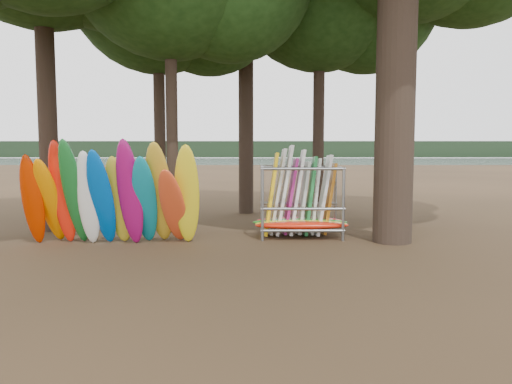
{
  "coord_description": "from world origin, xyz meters",
  "views": [
    {
      "loc": [
        0.78,
        -13.66,
        2.8
      ],
      "look_at": [
        0.77,
        1.5,
        1.4
      ],
      "focal_mm": 35.0,
      "sensor_mm": 36.0,
      "label": 1
    }
  ],
  "objects": [
    {
      "name": "lake",
      "position": [
        0.0,
        60.0,
        0.0
      ],
      "size": [
        160.0,
        160.0,
        0.0
      ],
      "primitive_type": "plane",
      "color": "gray",
      "rests_on": "ground"
    },
    {
      "name": "kayak_row",
      "position": [
        -3.28,
        0.29,
        1.36
      ],
      "size": [
        5.04,
        1.86,
        3.14
      ],
      "color": "#C32700",
      "rests_on": "ground"
    },
    {
      "name": "far_shore",
      "position": [
        0.0,
        110.0,
        2.0
      ],
      "size": [
        160.0,
        4.0,
        4.0
      ],
      "primitive_type": "cube",
      "color": "black",
      "rests_on": "ground"
    },
    {
      "name": "ground",
      "position": [
        0.0,
        0.0,
        0.0
      ],
      "size": [
        120.0,
        120.0,
        0.0
      ],
      "primitive_type": "plane",
      "color": "#47331E",
      "rests_on": "ground"
    },
    {
      "name": "storage_rack",
      "position": [
        2.15,
        1.68,
        1.02
      ],
      "size": [
        2.98,
        1.5,
        2.85
      ],
      "color": "slate",
      "rests_on": "ground"
    }
  ]
}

